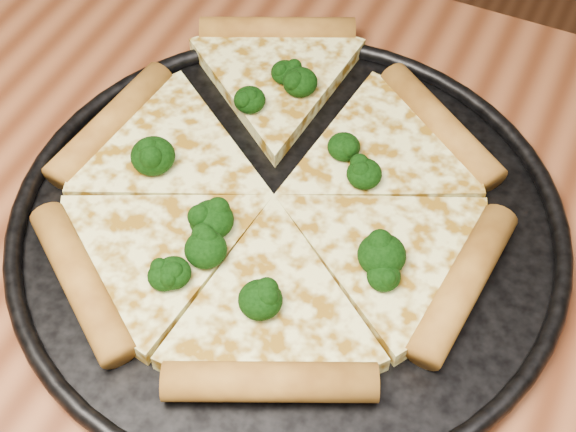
% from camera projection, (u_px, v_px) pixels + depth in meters
% --- Properties ---
extents(dining_table, '(1.20, 0.90, 0.75)m').
position_uv_depth(dining_table, '(150.00, 411.00, 0.64)').
color(dining_table, brown).
rests_on(dining_table, ground).
extents(pizza_pan, '(0.41, 0.41, 0.02)m').
position_uv_depth(pizza_pan, '(288.00, 223.00, 0.63)').
color(pizza_pan, black).
rests_on(pizza_pan, dining_table).
extents(pizza, '(0.34, 0.39, 0.03)m').
position_uv_depth(pizza, '(274.00, 190.00, 0.64)').
color(pizza, '#FAF799').
rests_on(pizza, pizza_pan).
extents(broccoli_florets, '(0.22, 0.24, 0.03)m').
position_uv_depth(broccoli_florets, '(263.00, 197.00, 0.62)').
color(broccoli_florets, black).
rests_on(broccoli_florets, pizza).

